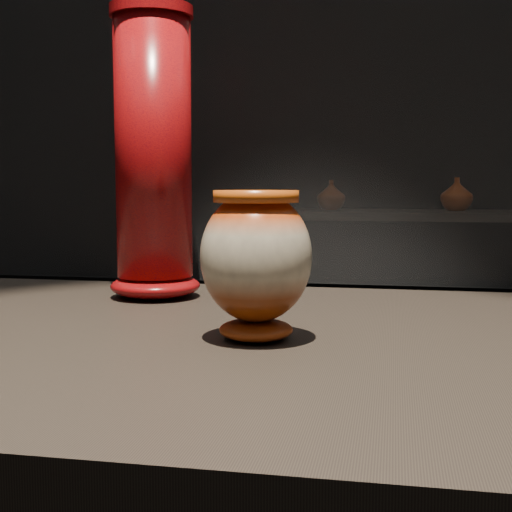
{
  "coord_description": "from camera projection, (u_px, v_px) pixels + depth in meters",
  "views": [
    {
      "loc": [
        -0.01,
        -0.82,
        1.08
      ],
      "look_at": [
        -0.16,
        -0.02,
        1.0
      ],
      "focal_mm": 50.0,
      "sensor_mm": 36.0,
      "label": 1
    }
  ],
  "objects": [
    {
      "name": "main_vase",
      "position": [
        256.0,
        259.0,
        0.82
      ],
      "size": [
        0.17,
        0.17,
        0.17
      ],
      "rotation": [
        0.0,
        0.0,
        -0.4
      ],
      "color": "maroon",
      "rests_on": "display_plinth"
    },
    {
      "name": "tall_vase",
      "position": [
        154.0,
        159.0,
        1.11
      ],
      "size": [
        0.18,
        0.18,
        0.45
      ],
      "rotation": [
        0.0,
        0.0,
        -0.32
      ],
      "color": "#A80E0B",
      "rests_on": "display_plinth"
    },
    {
      "name": "back_shelf",
      "position": [
        429.0,
        253.0,
        4.42
      ],
      "size": [
        2.0,
        0.6,
        0.9
      ],
      "color": "black",
      "rests_on": "ground"
    },
    {
      "name": "back_vase_left",
      "position": [
        331.0,
        195.0,
        4.51
      ],
      "size": [
        0.25,
        0.25,
        0.19
      ],
      "primitive_type": "imported",
      "rotation": [
        0.0,
        0.0,
        3.66
      ],
      "color": "brown",
      "rests_on": "back_shelf"
    },
    {
      "name": "back_vase_mid",
      "position": [
        457.0,
        194.0,
        4.41
      ],
      "size": [
        0.2,
        0.2,
        0.21
      ],
      "primitive_type": "imported",
      "rotation": [
        0.0,
        0.0,
        0.0
      ],
      "color": "maroon",
      "rests_on": "back_shelf"
    }
  ]
}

